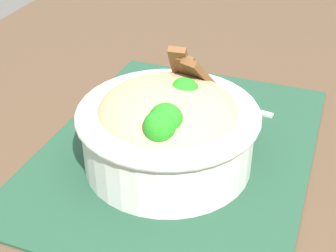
{
  "coord_description": "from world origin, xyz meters",
  "views": [
    {
      "loc": [
        -0.43,
        -0.12,
        1.1
      ],
      "look_at": [
        -0.01,
        0.02,
        0.81
      ],
      "focal_mm": 50.86,
      "sensor_mm": 36.0,
      "label": 1
    }
  ],
  "objects": [
    {
      "name": "table",
      "position": [
        0.0,
        0.0,
        0.7
      ],
      "size": [
        1.38,
        0.98,
        0.76
      ],
      "color": "#4C3826",
      "rests_on": "ground_plane"
    },
    {
      "name": "placemat",
      "position": [
        0.02,
        0.02,
        0.76
      ],
      "size": [
        0.42,
        0.33,
        0.0
      ],
      "primitive_type": "cube",
      "rotation": [
        0.0,
        0.0,
        -0.05
      ],
      "color": "#1E422D",
      "rests_on": "table"
    },
    {
      "name": "bowl",
      "position": [
        -0.01,
        0.02,
        0.81
      ],
      "size": [
        0.21,
        0.21,
        0.13
      ],
      "color": "silver",
      "rests_on": "placemat"
    },
    {
      "name": "fork",
      "position": [
        0.14,
        -0.02,
        0.77
      ],
      "size": [
        0.04,
        0.12,
        0.0
      ],
      "color": "#BCBCBC",
      "rests_on": "placemat"
    }
  ]
}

